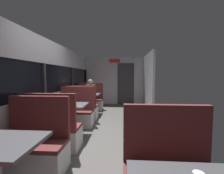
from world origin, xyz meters
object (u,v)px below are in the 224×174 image
bench_far_window_facing_end (83,109)px  bench_far_window_facing_entry (91,102)px  bench_near_window_facing_entry (35,149)px  bench_mid_window_facing_entry (76,114)px  dining_table_mid_window (67,109)px  bench_mid_window_facing_end (55,132)px  seated_passenger (91,97)px  dining_table_far_window (87,97)px

bench_far_window_facing_end → bench_far_window_facing_entry: size_ratio=1.00×
bench_near_window_facing_entry → bench_mid_window_facing_entry: 2.10m
dining_table_mid_window → bench_far_window_facing_entry: size_ratio=0.82×
bench_mid_window_facing_entry → bench_far_window_facing_entry: 2.10m
bench_mid_window_facing_end → seated_passenger: 3.43m
bench_near_window_facing_entry → dining_table_mid_window: 1.43m
bench_near_window_facing_entry → dining_table_mid_window: bearing=90.0°
bench_far_window_facing_end → bench_far_window_facing_entry: same height
dining_table_far_window → bench_far_window_facing_entry: bench_far_window_facing_entry is taller
bench_near_window_facing_entry → bench_far_window_facing_end: same height
bench_mid_window_facing_end → bench_far_window_facing_entry: size_ratio=1.00×
seated_passenger → bench_mid_window_facing_entry: bearing=-90.0°
dining_table_far_window → bench_mid_window_facing_end: bearing=-90.0°
bench_mid_window_facing_entry → bench_far_window_facing_end: same height
bench_near_window_facing_entry → bench_mid_window_facing_end: same height
dining_table_mid_window → bench_mid_window_facing_end: bearing=-90.0°
seated_passenger → bench_mid_window_facing_end: bearing=-90.0°
dining_table_far_window → bench_far_window_facing_entry: (0.00, 0.70, -0.31)m
bench_mid_window_facing_entry → dining_table_far_window: bench_mid_window_facing_entry is taller
bench_mid_window_facing_end → bench_far_window_facing_entry: bearing=90.0°
bench_mid_window_facing_entry → dining_table_far_window: size_ratio=1.22×
bench_near_window_facing_entry → bench_far_window_facing_entry: 4.19m
bench_mid_window_facing_end → dining_table_far_window: (0.00, 2.80, 0.31)m
bench_near_window_facing_entry → bench_far_window_facing_end: bearing=90.0°
dining_table_mid_window → seated_passenger: size_ratio=0.71×
bench_mid_window_facing_end → seated_passenger: (0.00, 3.42, 0.21)m
dining_table_far_window → bench_far_window_facing_entry: 0.77m
dining_table_mid_window → dining_table_far_window: same height
bench_mid_window_facing_end → bench_far_window_facing_entry: 3.49m
bench_near_window_facing_entry → dining_table_far_window: bench_near_window_facing_entry is taller
bench_near_window_facing_entry → bench_mid_window_facing_entry: size_ratio=1.00×
bench_mid_window_facing_end → seated_passenger: size_ratio=0.87×
bench_mid_window_facing_end → dining_table_far_window: bearing=90.0°
bench_near_window_facing_entry → bench_mid_window_facing_end: (0.00, 0.70, 0.00)m
bench_mid_window_facing_end → bench_far_window_facing_end: same height
seated_passenger → bench_near_window_facing_entry: bearing=-90.0°
seated_passenger → bench_far_window_facing_end: bearing=-90.0°
dining_table_far_window → bench_far_window_facing_end: bearing=-90.0°
dining_table_far_window → seated_passenger: seated_passenger is taller
bench_mid_window_facing_entry → bench_far_window_facing_end: (0.00, 0.70, 0.00)m
bench_near_window_facing_entry → bench_far_window_facing_end: 2.79m
bench_far_window_facing_end → seated_passenger: size_ratio=0.87×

